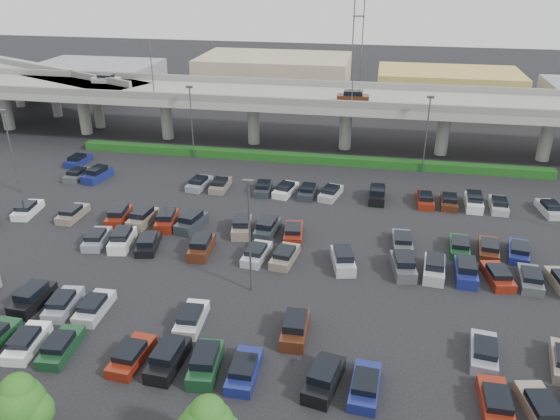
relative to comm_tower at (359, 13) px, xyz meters
name	(u,v)px	position (x,y,z in m)	size (l,w,h in m)	color
ground	(270,246)	(-4.00, -74.00, -15.61)	(280.00, 280.00, 0.00)	black
overpass	(311,101)	(-4.21, -42.00, -8.64)	(150.00, 13.00, 15.80)	gray
on_ramp	(35,75)	(-56.10, -30.95, -8.76)	(50.93, 30.13, 8.80)	gray
hedge	(305,158)	(-4.00, -49.00, -15.06)	(66.00, 1.60, 1.10)	#133F12
parked_cars	(260,263)	(-4.04, -78.33, -14.99)	(63.03, 41.60, 1.67)	maroon
light_poles	(233,178)	(-8.12, -72.00, -9.37)	(66.90, 48.38, 10.30)	#49494D
distant_buildings	(395,84)	(8.38, -12.19, -11.87)	(138.00, 24.00, 9.00)	gray
comm_tower	(359,13)	(0.00, 0.00, 0.00)	(2.40, 2.40, 30.00)	#49494D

